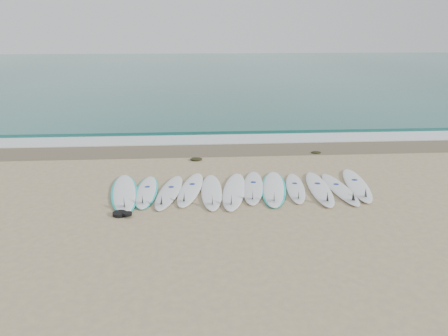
{
  "coord_description": "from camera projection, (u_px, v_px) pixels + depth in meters",
  "views": [
    {
      "loc": [
        -1.26,
        -10.74,
        4.18
      ],
      "look_at": [
        -0.46,
        0.8,
        0.4
      ],
      "focal_mm": 35.0,
      "sensor_mm": 36.0,
      "label": 1
    }
  ],
  "objects": [
    {
      "name": "seaweed_far",
      "position": [
        316.0,
        152.0,
        15.0
      ],
      "size": [
        0.35,
        0.27,
        0.07
      ],
      "primitive_type": "ellipsoid",
      "color": "black",
      "rests_on": "ground"
    },
    {
      "name": "surfboard_6",
      "position": [
        253.0,
        187.0,
        11.68
      ],
      "size": [
        0.92,
        2.64,
        0.33
      ],
      "rotation": [
        0.0,
        0.0,
        -0.15
      ],
      "color": "white",
      "rests_on": "ground"
    },
    {
      "name": "surfboard_7",
      "position": [
        274.0,
        188.0,
        11.63
      ],
      "size": [
        1.12,
        2.82,
        0.35
      ],
      "rotation": [
        0.0,
        0.0,
        -0.17
      ],
      "color": "white",
      "rests_on": "ground"
    },
    {
      "name": "ground",
      "position": [
        244.0,
        191.0,
        11.57
      ],
      "size": [
        120.0,
        120.0,
        0.0
      ],
      "primitive_type": "plane",
      "color": "tan"
    },
    {
      "name": "surfboard_5",
      "position": [
        234.0,
        191.0,
        11.41
      ],
      "size": [
        1.01,
        2.83,
        0.36
      ],
      "rotation": [
        0.0,
        0.0,
        -0.16
      ],
      "color": "white",
      "rests_on": "ground"
    },
    {
      "name": "wave_crest",
      "position": [
        225.0,
        130.0,
        18.19
      ],
      "size": [
        120.0,
        1.0,
        0.1
      ],
      "primitive_type": "cube",
      "color": "#1E605A",
      "rests_on": "ground"
    },
    {
      "name": "surfboard_11",
      "position": [
        357.0,
        185.0,
        11.84
      ],
      "size": [
        0.93,
        2.75,
        0.34
      ],
      "rotation": [
        0.0,
        0.0,
        -0.14
      ],
      "color": "white",
      "rests_on": "ground"
    },
    {
      "name": "surfboard_8",
      "position": [
        296.0,
        188.0,
        11.65
      ],
      "size": [
        0.8,
        2.36,
        0.3
      ],
      "rotation": [
        0.0,
        0.0,
        -0.14
      ],
      "color": "white",
      "rests_on": "ground"
    },
    {
      "name": "foam_band",
      "position": [
        228.0,
        139.0,
        16.78
      ],
      "size": [
        120.0,
        1.4,
        0.04
      ],
      "primitive_type": "cube",
      "color": "silver",
      "rests_on": "ground"
    },
    {
      "name": "surfboard_4",
      "position": [
        212.0,
        192.0,
        11.37
      ],
      "size": [
        0.61,
        2.64,
        0.34
      ],
      "rotation": [
        0.0,
        0.0,
        -0.02
      ],
      "color": "white",
      "rests_on": "ground"
    },
    {
      "name": "surfboard_1",
      "position": [
        146.0,
        192.0,
        11.42
      ],
      "size": [
        0.58,
        2.4,
        0.31
      ],
      "rotation": [
        0.0,
        0.0,
        -0.0
      ],
      "color": "white",
      "rests_on": "ground"
    },
    {
      "name": "wet_sand_band",
      "position": [
        231.0,
        149.0,
        15.45
      ],
      "size": [
        120.0,
        1.8,
        0.01
      ],
      "primitive_type": "cube",
      "color": "brown",
      "rests_on": "ground"
    },
    {
      "name": "leash_coil",
      "position": [
        121.0,
        214.0,
        10.06
      ],
      "size": [
        0.46,
        0.36,
        0.11
      ],
      "color": "black",
      "rests_on": "ground"
    },
    {
      "name": "ocean",
      "position": [
        206.0,
        71.0,
        42.38
      ],
      "size": [
        120.0,
        55.0,
        0.03
      ],
      "primitive_type": "cube",
      "color": "#1E605A",
      "rests_on": "ground"
    },
    {
      "name": "surfboard_2",
      "position": [
        169.0,
        192.0,
        11.34
      ],
      "size": [
        0.91,
        2.58,
        0.32
      ],
      "rotation": [
        0.0,
        0.0,
        -0.15
      ],
      "color": "white",
      "rests_on": "ground"
    },
    {
      "name": "surfboard_0",
      "position": [
        124.0,
        193.0,
        11.31
      ],
      "size": [
        1.12,
        2.96,
        0.37
      ],
      "rotation": [
        0.0,
        0.0,
        0.15
      ],
      "color": "white",
      "rests_on": "ground"
    },
    {
      "name": "seaweed_near",
      "position": [
        196.0,
        159.0,
        14.22
      ],
      "size": [
        0.41,
        0.32,
        0.08
      ],
      "primitive_type": "ellipsoid",
      "color": "black",
      "rests_on": "ground"
    },
    {
      "name": "surfboard_3",
      "position": [
        190.0,
        189.0,
        11.54
      ],
      "size": [
        0.96,
        2.64,
        0.33
      ],
      "rotation": [
        0.0,
        0.0,
        -0.17
      ],
      "color": "white",
      "rests_on": "ground"
    },
    {
      "name": "surfboard_10",
      "position": [
        340.0,
        189.0,
        11.56
      ],
      "size": [
        0.63,
        2.49,
        0.32
      ],
      "rotation": [
        0.0,
        0.0,
        0.05
      ],
      "color": "white",
      "rests_on": "ground"
    },
    {
      "name": "surfboard_9",
      "position": [
        320.0,
        189.0,
        11.57
      ],
      "size": [
        0.76,
        2.7,
        0.34
      ],
      "rotation": [
        0.0,
        0.0,
        -0.08
      ],
      "color": "white",
      "rests_on": "ground"
    }
  ]
}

